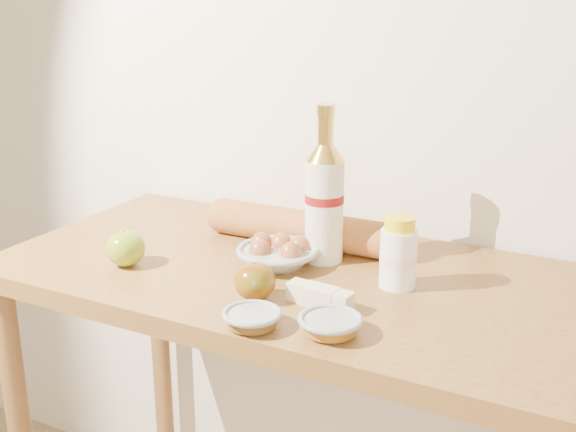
{
  "coord_description": "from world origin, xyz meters",
  "views": [
    {
      "loc": [
        0.6,
        -0.0,
        1.44
      ],
      "look_at": [
        0.0,
        1.15,
        1.02
      ],
      "focal_mm": 45.0,
      "sensor_mm": 36.0,
      "label": 1
    }
  ],
  "objects_px": {
    "bourbon_bottle": "(324,199)",
    "cream_bottle": "(398,254)",
    "table": "(295,326)",
    "baguette": "(301,228)",
    "egg_bowl": "(278,254)"
  },
  "relations": [
    {
      "from": "bourbon_bottle",
      "to": "cream_bottle",
      "type": "height_order",
      "value": "bourbon_bottle"
    },
    {
      "from": "baguette",
      "to": "bourbon_bottle",
      "type": "bearing_deg",
      "value": -37.18
    },
    {
      "from": "table",
      "to": "egg_bowl",
      "type": "bearing_deg",
      "value": 170.95
    },
    {
      "from": "table",
      "to": "baguette",
      "type": "distance_m",
      "value": 0.22
    },
    {
      "from": "bourbon_bottle",
      "to": "baguette",
      "type": "height_order",
      "value": "bourbon_bottle"
    },
    {
      "from": "bourbon_bottle",
      "to": "cream_bottle",
      "type": "relative_size",
      "value": 2.34
    },
    {
      "from": "table",
      "to": "bourbon_bottle",
      "type": "xyz_separation_m",
      "value": [
        0.03,
        0.07,
        0.25
      ]
    },
    {
      "from": "bourbon_bottle",
      "to": "baguette",
      "type": "bearing_deg",
      "value": 145.32
    },
    {
      "from": "egg_bowl",
      "to": "table",
      "type": "bearing_deg",
      "value": -9.05
    },
    {
      "from": "cream_bottle",
      "to": "baguette",
      "type": "distance_m",
      "value": 0.29
    },
    {
      "from": "table",
      "to": "egg_bowl",
      "type": "xyz_separation_m",
      "value": [
        -0.04,
        0.01,
        0.15
      ]
    },
    {
      "from": "cream_bottle",
      "to": "bourbon_bottle",
      "type": "bearing_deg",
      "value": 141.06
    },
    {
      "from": "bourbon_bottle",
      "to": "cream_bottle",
      "type": "bearing_deg",
      "value": -17.1
    },
    {
      "from": "bourbon_bottle",
      "to": "baguette",
      "type": "relative_size",
      "value": 0.68
    },
    {
      "from": "bourbon_bottle",
      "to": "egg_bowl",
      "type": "height_order",
      "value": "bourbon_bottle"
    }
  ]
}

